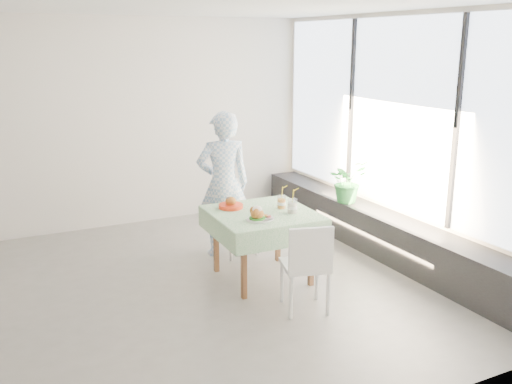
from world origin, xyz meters
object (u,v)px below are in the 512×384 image
chair_near (305,283)px  diner (223,184)px  cafe_table (262,237)px  juice_cup_orange (282,202)px  main_dish (259,215)px  potted_plant (348,181)px  chair_far (235,232)px

chair_near → diner: 1.80m
cafe_table → juice_cup_orange: bearing=7.3°
main_dish → diner: bearing=85.1°
diner → juice_cup_orange: size_ratio=6.12×
chair_near → juice_cup_orange: bearing=75.6°
juice_cup_orange → potted_plant: size_ratio=0.52×
cafe_table → chair_near: (0.02, -0.84, -0.19)m
cafe_table → chair_far: bearing=85.9°
chair_far → potted_plant: 1.57m
chair_far → main_dish: size_ratio=2.97×
cafe_table → main_dish: bearing=-124.9°
diner → main_dish: (-0.09, -1.10, -0.06)m
chair_far → main_dish: (-0.22, -1.05, 0.52)m
main_dish → juice_cup_orange: juice_cup_orange is taller
chair_near → potted_plant: bearing=44.3°
cafe_table → juice_cup_orange: 0.43m
main_dish → chair_near: bearing=-73.2°
main_dish → potted_plant: bearing=27.1°
chair_near → main_dish: bearing=106.8°
main_dish → juice_cup_orange: 0.48m
diner → juice_cup_orange: diner is taller
cafe_table → potted_plant: 1.68m
potted_plant → cafe_table: bearing=-157.6°
chair_near → main_dish: main_dish is taller
potted_plant → juice_cup_orange: bearing=-154.9°
diner → main_dish: bearing=95.8°
diner → potted_plant: bearing=-177.7°
cafe_table → potted_plant: size_ratio=1.98×
cafe_table → diner: (-0.07, 0.87, 0.40)m
chair_near → diner: size_ratio=0.51×
chair_near → main_dish: size_ratio=2.98×
chair_near → juice_cup_orange: size_ratio=3.11×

